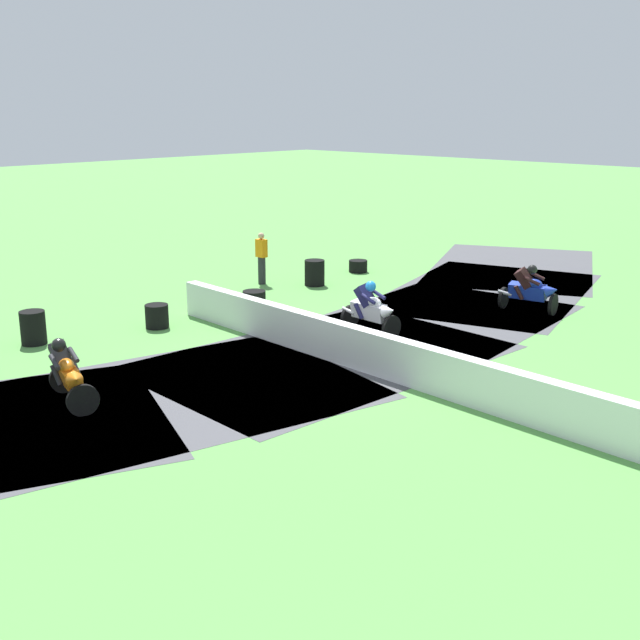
{
  "coord_description": "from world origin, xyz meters",
  "views": [
    {
      "loc": [
        11.69,
        -12.43,
        5.49
      ],
      "look_at": [
        -0.05,
        -0.17,
        0.9
      ],
      "focal_mm": 44.88,
      "sensor_mm": 36.0,
      "label": 1
    }
  ],
  "objects_px": {
    "motorcycle_chase_white": "(371,309)",
    "track_marshal": "(262,258)",
    "tire_stack_mid_b": "(157,316)",
    "tire_stack_extra_b": "(358,266)",
    "tire_stack_mid_a": "(33,328)",
    "tire_stack_extra_a": "(315,273)",
    "motorcycle_trailing_blue": "(530,290)",
    "motorcycle_lead_orange": "(68,373)",
    "tire_stack_far": "(254,298)"
  },
  "relations": [
    {
      "from": "tire_stack_extra_b",
      "to": "tire_stack_extra_a",
      "type": "bearing_deg",
      "value": -81.5
    },
    {
      "from": "tire_stack_mid_a",
      "to": "motorcycle_chase_white",
      "type": "bearing_deg",
      "value": 49.34
    },
    {
      "from": "motorcycle_trailing_blue",
      "to": "track_marshal",
      "type": "bearing_deg",
      "value": -161.92
    },
    {
      "from": "tire_stack_extra_b",
      "to": "track_marshal",
      "type": "relative_size",
      "value": 0.38
    },
    {
      "from": "motorcycle_chase_white",
      "to": "track_marshal",
      "type": "height_order",
      "value": "track_marshal"
    },
    {
      "from": "tire_stack_extra_a",
      "to": "motorcycle_lead_orange",
      "type": "bearing_deg",
      "value": -69.86
    },
    {
      "from": "tire_stack_extra_b",
      "to": "tire_stack_mid_a",
      "type": "bearing_deg",
      "value": -90.01
    },
    {
      "from": "motorcycle_trailing_blue",
      "to": "track_marshal",
      "type": "xyz_separation_m",
      "value": [
        -7.94,
        -2.59,
        0.17
      ]
    },
    {
      "from": "motorcycle_lead_orange",
      "to": "tire_stack_extra_a",
      "type": "bearing_deg",
      "value": 110.14
    },
    {
      "from": "tire_stack_extra_b",
      "to": "track_marshal",
      "type": "height_order",
      "value": "track_marshal"
    },
    {
      "from": "motorcycle_chase_white",
      "to": "tire_stack_mid_b",
      "type": "distance_m",
      "value": 5.44
    },
    {
      "from": "tire_stack_extra_a",
      "to": "tire_stack_extra_b",
      "type": "relative_size",
      "value": 1.28
    },
    {
      "from": "motorcycle_lead_orange",
      "to": "tire_stack_mid_a",
      "type": "distance_m",
      "value": 4.52
    },
    {
      "from": "motorcycle_trailing_blue",
      "to": "tire_stack_mid_b",
      "type": "height_order",
      "value": "motorcycle_trailing_blue"
    },
    {
      "from": "tire_stack_extra_b",
      "to": "track_marshal",
      "type": "xyz_separation_m",
      "value": [
        -0.97,
        -3.5,
        0.62
      ]
    },
    {
      "from": "tire_stack_extra_a",
      "to": "tire_stack_extra_b",
      "type": "height_order",
      "value": "tire_stack_extra_a"
    },
    {
      "from": "track_marshal",
      "to": "tire_stack_far",
      "type": "bearing_deg",
      "value": -46.84
    },
    {
      "from": "tire_stack_far",
      "to": "motorcycle_trailing_blue",
      "type": "bearing_deg",
      "value": 36.99
    },
    {
      "from": "tire_stack_mid_b",
      "to": "tire_stack_extra_b",
      "type": "relative_size",
      "value": 0.96
    },
    {
      "from": "tire_stack_extra_a",
      "to": "tire_stack_extra_b",
      "type": "bearing_deg",
      "value": 98.5
    },
    {
      "from": "tire_stack_mid_b",
      "to": "motorcycle_lead_orange",
      "type": "bearing_deg",
      "value": -52.14
    },
    {
      "from": "motorcycle_lead_orange",
      "to": "motorcycle_chase_white",
      "type": "bearing_deg",
      "value": 82.62
    },
    {
      "from": "motorcycle_trailing_blue",
      "to": "tire_stack_extra_a",
      "type": "height_order",
      "value": "motorcycle_trailing_blue"
    },
    {
      "from": "motorcycle_trailing_blue",
      "to": "tire_stack_extra_b",
      "type": "distance_m",
      "value": 7.04
    },
    {
      "from": "motorcycle_lead_orange",
      "to": "track_marshal",
      "type": "xyz_separation_m",
      "value": [
        -5.24,
        9.61,
        0.17
      ]
    },
    {
      "from": "tire_stack_far",
      "to": "track_marshal",
      "type": "height_order",
      "value": "track_marshal"
    },
    {
      "from": "motorcycle_lead_orange",
      "to": "motorcycle_chase_white",
      "type": "relative_size",
      "value": 1.0
    },
    {
      "from": "tire_stack_extra_b",
      "to": "track_marshal",
      "type": "distance_m",
      "value": 3.69
    },
    {
      "from": "tire_stack_mid_a",
      "to": "tire_stack_extra_a",
      "type": "xyz_separation_m",
      "value": [
        0.37,
        9.15,
        -0.0
      ]
    },
    {
      "from": "tire_stack_mid_b",
      "to": "track_marshal",
      "type": "distance_m",
      "value": 5.64
    },
    {
      "from": "motorcycle_trailing_blue",
      "to": "tire_stack_mid_b",
      "type": "relative_size",
      "value": 2.83
    },
    {
      "from": "tire_stack_extra_b",
      "to": "tire_stack_far",
      "type": "bearing_deg",
      "value": -80.77
    },
    {
      "from": "tire_stack_mid_b",
      "to": "tire_stack_mid_a",
      "type": "bearing_deg",
      "value": -107.69
    },
    {
      "from": "tire_stack_far",
      "to": "tire_stack_extra_a",
      "type": "relative_size",
      "value": 0.81
    },
    {
      "from": "motorcycle_lead_orange",
      "to": "motorcycle_trailing_blue",
      "type": "height_order",
      "value": "same"
    },
    {
      "from": "track_marshal",
      "to": "tire_stack_extra_a",
      "type": "bearing_deg",
      "value": 36.71
    },
    {
      "from": "motorcycle_trailing_blue",
      "to": "tire_stack_mid_a",
      "type": "bearing_deg",
      "value": -122.98
    },
    {
      "from": "tire_stack_mid_a",
      "to": "tire_stack_far",
      "type": "xyz_separation_m",
      "value": [
        0.89,
        6.16,
        -0.2
      ]
    },
    {
      "from": "motorcycle_chase_white",
      "to": "tire_stack_extra_b",
      "type": "relative_size",
      "value": 2.72
    },
    {
      "from": "tire_stack_far",
      "to": "tire_stack_extra_b",
      "type": "xyz_separation_m",
      "value": [
        -0.89,
        5.49,
        0.0
      ]
    },
    {
      "from": "motorcycle_chase_white",
      "to": "track_marshal",
      "type": "relative_size",
      "value": 1.04
    },
    {
      "from": "tire_stack_mid_a",
      "to": "tire_stack_extra_b",
      "type": "xyz_separation_m",
      "value": [
        0.0,
        11.65,
        -0.2
      ]
    },
    {
      "from": "motorcycle_chase_white",
      "to": "tire_stack_extra_b",
      "type": "distance_m",
      "value": 7.64
    },
    {
      "from": "tire_stack_far",
      "to": "track_marshal",
      "type": "distance_m",
      "value": 2.79
    },
    {
      "from": "motorcycle_trailing_blue",
      "to": "motorcycle_lead_orange",
      "type": "bearing_deg",
      "value": -102.48
    },
    {
      "from": "tire_stack_mid_b",
      "to": "motorcycle_chase_white",
      "type": "bearing_deg",
      "value": 36.88
    },
    {
      "from": "motorcycle_chase_white",
      "to": "tire_stack_mid_b",
      "type": "relative_size",
      "value": 2.82
    },
    {
      "from": "tire_stack_mid_b",
      "to": "tire_stack_far",
      "type": "xyz_separation_m",
      "value": [
        -0.02,
        3.31,
        -0.1
      ]
    },
    {
      "from": "motorcycle_lead_orange",
      "to": "motorcycle_chase_white",
      "type": "height_order",
      "value": "motorcycle_chase_white"
    },
    {
      "from": "motorcycle_lead_orange",
      "to": "tire_stack_extra_b",
      "type": "bearing_deg",
      "value": 108.03
    }
  ]
}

